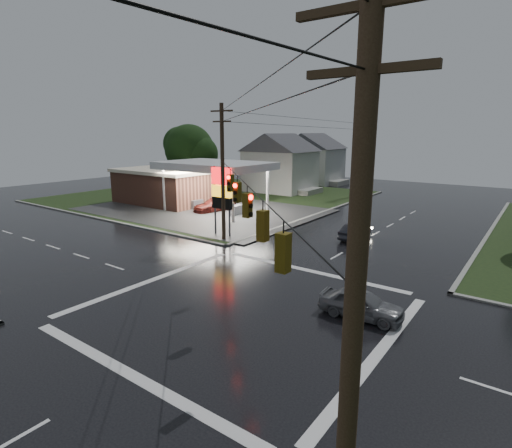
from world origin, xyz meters
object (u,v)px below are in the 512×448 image
Objects in this scene: utility_pole_se at (352,337)px; house_near at (280,162)px; car_north at (355,231)px; tree_nw_behind at (190,149)px; car_crossing at (361,304)px; pylon_sign at (222,190)px; house_far at (313,158)px; utility_pole_n at (359,157)px; utility_pole_nw at (223,171)px; car_pump at (215,205)px; gas_station at (178,183)px.

utility_pole_se reaches higher than house_near.
utility_pole_se is at bearing 112.58° from car_north.
tree_nw_behind reaches higher than car_crossing.
house_far is at bearing 106.98° from pylon_sign.
utility_pole_se is 1.10× the size of tree_nw_behind.
utility_pole_n is at bearing 19.42° from car_crossing.
car_crossing is (14.66, -6.91, -5.03)m from utility_pole_nw.
car_north is (8.70, 6.76, -5.07)m from utility_pole_nw.
house_far is (-12.45, 38.50, -1.32)m from utility_pole_nw.
car_north is at bearing 111.79° from utility_pole_se.
utility_pole_nw is at bearing -40.10° from tree_nw_behind.
car_north is 0.76× the size of car_pump.
utility_pole_se reaches higher than house_far.
utility_pole_se is 58.64m from tree_nw_behind.
house_far is at bearing 112.05° from car_pump.
house_far is 2.81× the size of car_north.
utility_pole_se is at bearing -45.00° from pylon_sign.
house_near is 2.12× the size of car_pump.
utility_pole_n reaches higher than tree_nw_behind.
house_far is 2.73× the size of car_crossing.
car_north is 14.91m from car_crossing.
house_far is 38.33m from car_north.
pylon_sign is at bearing 31.49° from car_north.
house_near is (-11.45, 26.50, -1.32)m from utility_pole_nw.
pylon_sign is 30.49m from tree_nw_behind.
tree_nw_behind reaches higher than pylon_sign.
utility_pole_nw and utility_pole_se have the same top height.
car_pump is at bearing 135.06° from utility_pole_se.
car_pump is (15.46, -11.68, -5.43)m from tree_nw_behind.
utility_pole_nw is 31.82m from tree_nw_behind.
gas_station is 2.50× the size of utility_pole_n.
utility_pole_n is 2.02× the size of car_pump.
utility_pole_nw is 26.87m from utility_pole_se.
utility_pole_se reaches higher than gas_station.
utility_pole_n reaches higher than car_north.
gas_station is 2.37× the size of house_far.
pylon_sign is 1.53× the size of car_north.
tree_nw_behind is 2.54× the size of car_north.
car_north is (24.88, -3.44, -1.90)m from gas_station.
tree_nw_behind reaches higher than car_north.
utility_pole_nw reaches higher than car_north.
utility_pole_nw reaches higher than house_near.
utility_pole_n reaches higher than car_crossing.
house_far is at bearing 27.77° from car_crossing.
house_far is (-1.00, 12.00, 0.00)m from house_near.
utility_pole_n is at bearing 87.92° from pylon_sign.
car_north is (20.15, -19.74, -3.76)m from house_near.
tree_nw_behind is at bearing 128.42° from gas_station.
utility_pole_nw is at bearing -66.63° from house_near.
utility_pole_nw reaches higher than tree_nw_behind.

